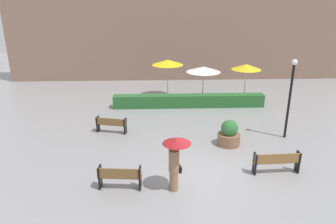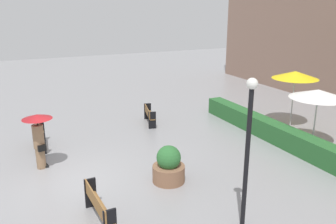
{
  "view_description": "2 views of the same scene",
  "coord_description": "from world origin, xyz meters",
  "px_view_note": "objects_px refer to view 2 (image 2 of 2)",
  "views": [
    {
      "loc": [
        -1.96,
        -11.0,
        6.72
      ],
      "look_at": [
        -1.38,
        4.06,
        1.24
      ],
      "focal_mm": 34.09,
      "sensor_mm": 36.0,
      "label": 1
    },
    {
      "loc": [
        10.96,
        -1.69,
        5.57
      ],
      "look_at": [
        -0.93,
        3.86,
        1.59
      ],
      "focal_mm": 37.54,
      "sensor_mm": 36.0,
      "label": 2
    }
  ],
  "objects_px": {
    "planter_pot": "(169,166)",
    "pedestrian_with_umbrella": "(38,133)",
    "bench_near_right": "(98,205)",
    "bench_far_left": "(149,114)",
    "patio_umbrella_white": "(318,94)",
    "patio_umbrella_yellow": "(295,75)",
    "bench_near_left": "(39,136)",
    "lamp_post": "(248,139)"
  },
  "relations": [
    {
      "from": "lamp_post",
      "to": "patio_umbrella_yellow",
      "type": "distance_m",
      "value": 9.01
    },
    {
      "from": "bench_near_left",
      "to": "patio_umbrella_white",
      "type": "height_order",
      "value": "patio_umbrella_white"
    },
    {
      "from": "bench_near_right",
      "to": "planter_pot",
      "type": "relative_size",
      "value": 1.52
    },
    {
      "from": "pedestrian_with_umbrella",
      "to": "lamp_post",
      "type": "height_order",
      "value": "lamp_post"
    },
    {
      "from": "bench_near_right",
      "to": "bench_far_left",
      "type": "bearing_deg",
      "value": 148.66
    },
    {
      "from": "bench_near_left",
      "to": "patio_umbrella_white",
      "type": "relative_size",
      "value": 0.68
    },
    {
      "from": "planter_pot",
      "to": "patio_umbrella_yellow",
      "type": "relative_size",
      "value": 0.47
    },
    {
      "from": "planter_pot",
      "to": "patio_umbrella_yellow",
      "type": "bearing_deg",
      "value": 108.74
    },
    {
      "from": "bench_far_left",
      "to": "bench_near_left",
      "type": "relative_size",
      "value": 1.01
    },
    {
      "from": "planter_pot",
      "to": "lamp_post",
      "type": "bearing_deg",
      "value": 13.72
    },
    {
      "from": "pedestrian_with_umbrella",
      "to": "patio_umbrella_white",
      "type": "height_order",
      "value": "patio_umbrella_white"
    },
    {
      "from": "bench_far_left",
      "to": "planter_pot",
      "type": "height_order",
      "value": "planter_pot"
    },
    {
      "from": "patio_umbrella_yellow",
      "to": "patio_umbrella_white",
      "type": "relative_size",
      "value": 1.12
    },
    {
      "from": "pedestrian_with_umbrella",
      "to": "lamp_post",
      "type": "bearing_deg",
      "value": 37.28
    },
    {
      "from": "bench_near_right",
      "to": "pedestrian_with_umbrella",
      "type": "xyz_separation_m",
      "value": [
        -4.13,
        -1.01,
        0.8
      ]
    },
    {
      "from": "bench_near_left",
      "to": "patio_umbrella_yellow",
      "type": "height_order",
      "value": "patio_umbrella_yellow"
    },
    {
      "from": "patio_umbrella_yellow",
      "to": "lamp_post",
      "type": "bearing_deg",
      "value": -51.13
    },
    {
      "from": "bench_near_left",
      "to": "bench_near_right",
      "type": "bearing_deg",
      "value": 7.99
    },
    {
      "from": "bench_near_left",
      "to": "patio_umbrella_yellow",
      "type": "bearing_deg",
      "value": 79.05
    },
    {
      "from": "patio_umbrella_yellow",
      "to": "patio_umbrella_white",
      "type": "height_order",
      "value": "patio_umbrella_yellow"
    },
    {
      "from": "bench_far_left",
      "to": "pedestrian_with_umbrella",
      "type": "height_order",
      "value": "pedestrian_with_umbrella"
    },
    {
      "from": "planter_pot",
      "to": "patio_umbrella_yellow",
      "type": "xyz_separation_m",
      "value": [
        -2.63,
        7.75,
        1.95
      ]
    },
    {
      "from": "bench_near_right",
      "to": "planter_pot",
      "type": "bearing_deg",
      "value": 116.37
    },
    {
      "from": "pedestrian_with_umbrella",
      "to": "lamp_post",
      "type": "distance_m",
      "value": 7.4
    },
    {
      "from": "patio_umbrella_yellow",
      "to": "patio_umbrella_white",
      "type": "bearing_deg",
      "value": -23.37
    },
    {
      "from": "bench_near_right",
      "to": "lamp_post",
      "type": "xyz_separation_m",
      "value": [
        1.69,
        3.42,
        1.89
      ]
    },
    {
      "from": "bench_far_left",
      "to": "patio_umbrella_white",
      "type": "xyz_separation_m",
      "value": [
        5.48,
        5.1,
        1.71
      ]
    },
    {
      "from": "patio_umbrella_yellow",
      "to": "pedestrian_with_umbrella",
      "type": "bearing_deg",
      "value": -90.83
    },
    {
      "from": "planter_pot",
      "to": "lamp_post",
      "type": "relative_size",
      "value": 0.32
    },
    {
      "from": "planter_pot",
      "to": "patio_umbrella_yellow",
      "type": "height_order",
      "value": "patio_umbrella_yellow"
    },
    {
      "from": "lamp_post",
      "to": "patio_umbrella_white",
      "type": "relative_size",
      "value": 1.67
    },
    {
      "from": "bench_near_right",
      "to": "patio_umbrella_yellow",
      "type": "xyz_separation_m",
      "value": [
        -3.96,
        10.44,
        1.94
      ]
    },
    {
      "from": "bench_far_left",
      "to": "bench_near_right",
      "type": "relative_size",
      "value": 0.87
    },
    {
      "from": "bench_far_left",
      "to": "patio_umbrella_yellow",
      "type": "distance_m",
      "value": 7.15
    },
    {
      "from": "bench_near_right",
      "to": "lamp_post",
      "type": "relative_size",
      "value": 0.48
    },
    {
      "from": "bench_near_right",
      "to": "bench_near_left",
      "type": "distance_m",
      "value": 6.21
    },
    {
      "from": "bench_near_right",
      "to": "patio_umbrella_yellow",
      "type": "distance_m",
      "value": 11.33
    },
    {
      "from": "bench_far_left",
      "to": "patio_umbrella_white",
      "type": "height_order",
      "value": "patio_umbrella_white"
    },
    {
      "from": "bench_near_left",
      "to": "pedestrian_with_umbrella",
      "type": "height_order",
      "value": "pedestrian_with_umbrella"
    },
    {
      "from": "bench_near_right",
      "to": "bench_near_left",
      "type": "height_order",
      "value": "bench_near_right"
    },
    {
      "from": "bench_far_left",
      "to": "lamp_post",
      "type": "distance_m",
      "value": 9.08
    },
    {
      "from": "planter_pot",
      "to": "pedestrian_with_umbrella",
      "type": "bearing_deg",
      "value": -127.13
    }
  ]
}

